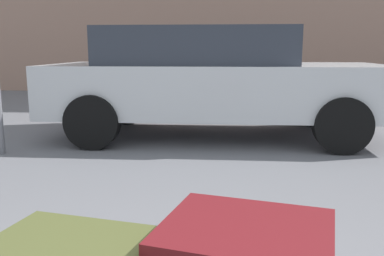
{
  "coord_description": "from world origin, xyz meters",
  "views": [
    {
      "loc": [
        0.23,
        -1.25,
        1.15
      ],
      "look_at": [
        0.0,
        1.2,
        0.69
      ],
      "focal_mm": 39.28,
      "sensor_mm": 36.0,
      "label": 1
    }
  ],
  "objects": [
    {
      "name": "parked_car",
      "position": [
        -0.03,
        4.3,
        0.76
      ],
      "size": [
        4.32,
        1.97,
        1.42
      ],
      "color": "silver",
      "rests_on": "ground_plane"
    },
    {
      "name": "bollard_kerb_near",
      "position": [
        2.76,
        7.6,
        0.33
      ],
      "size": [
        0.23,
        0.23,
        0.67
      ],
      "primitive_type": "cylinder",
      "color": "#383838",
      "rests_on": "ground_plane"
    }
  ]
}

